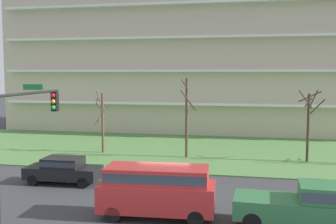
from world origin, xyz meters
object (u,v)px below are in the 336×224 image
object	(u,v)px
tree_far_left	(102,120)
tree_center	(309,122)
tree_left	(187,116)
sedan_black_near_left	(63,169)
van_red_center_right	(157,188)
traffic_signal_mast	(21,133)
pickup_green_center_left	(305,205)

from	to	relation	value
tree_far_left	tree_center	world-z (taller)	tree_center
tree_far_left	tree_center	distance (m)	15.95
tree_left	sedan_black_near_left	world-z (taller)	tree_left
van_red_center_right	tree_center	bearing A→B (deg)	54.88
tree_left	traffic_signal_mast	bearing A→B (deg)	-104.97
traffic_signal_mast	tree_far_left	bearing A→B (deg)	99.54
sedan_black_near_left	tree_far_left	bearing A→B (deg)	-85.58
sedan_black_near_left	traffic_signal_mast	distance (m)	8.32
pickup_green_center_left	traffic_signal_mast	xyz separation A→B (m)	(-11.28, -2.89, 3.17)
tree_center	sedan_black_near_left	xyz separation A→B (m)	(-15.04, -8.80, -2.13)
sedan_black_near_left	van_red_center_right	distance (m)	8.12
tree_center	sedan_black_near_left	size ratio (longest dim) A/B	1.20
tree_left	van_red_center_right	world-z (taller)	tree_left
sedan_black_near_left	van_red_center_right	bearing A→B (deg)	144.93
tree_left	pickup_green_center_left	bearing A→B (deg)	-61.65
tree_left	tree_center	bearing A→B (deg)	1.87
tree_far_left	van_red_center_right	size ratio (longest dim) A/B	0.96
sedan_black_near_left	traffic_signal_mast	xyz separation A→B (m)	(1.85, -7.41, 3.31)
van_red_center_right	sedan_black_near_left	bearing A→B (deg)	143.11
pickup_green_center_left	tree_center	bearing A→B (deg)	84.37
sedan_black_near_left	van_red_center_right	xyz separation A→B (m)	(6.74, -4.50, 0.52)
tree_left	pickup_green_center_left	world-z (taller)	tree_left
tree_left	sedan_black_near_left	size ratio (longest dim) A/B	1.39
tree_center	van_red_center_right	world-z (taller)	tree_center
tree_far_left	pickup_green_center_left	xyz separation A→B (m)	(14.04, -13.55, -1.70)
tree_center	van_red_center_right	bearing A→B (deg)	-121.96
tree_center	van_red_center_right	size ratio (longest dim) A/B	1.01
van_red_center_right	traffic_signal_mast	bearing A→B (deg)	-152.42
tree_far_left	pickup_green_center_left	bearing A→B (deg)	-43.97
sedan_black_near_left	pickup_green_center_left	bearing A→B (deg)	159.71
tree_left	pickup_green_center_left	size ratio (longest dim) A/B	1.12
traffic_signal_mast	tree_left	bearing A→B (deg)	75.03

